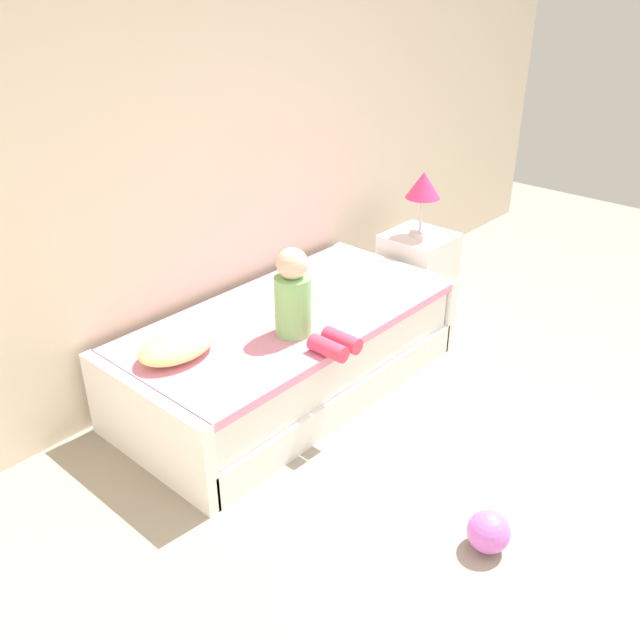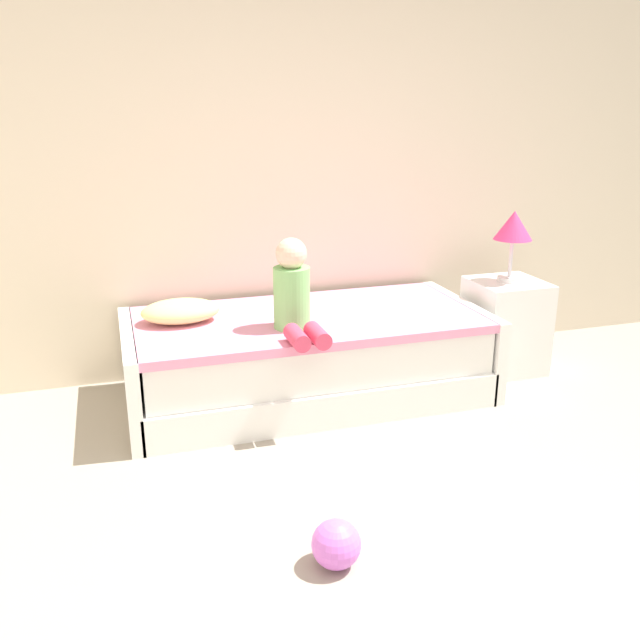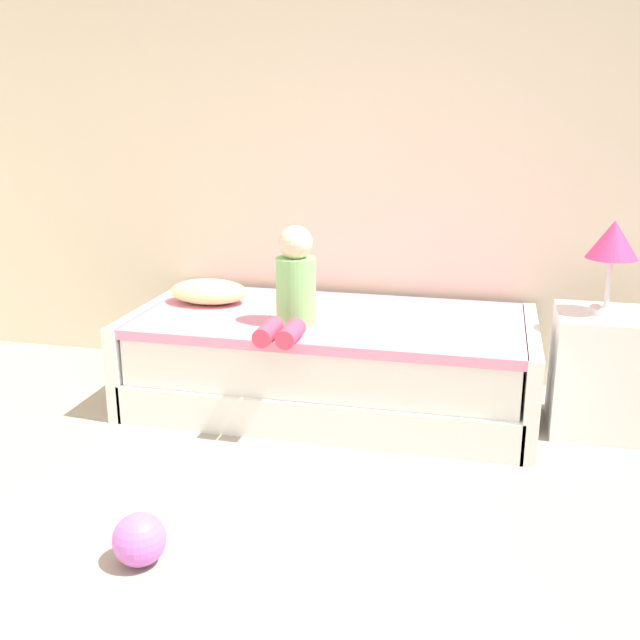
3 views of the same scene
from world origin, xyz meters
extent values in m
plane|color=#9E9384|center=(0.00, 0.00, 0.00)|extent=(9.20, 9.20, 0.00)
cube|color=beige|center=(0.00, 2.60, 1.45)|extent=(7.20, 0.10, 2.90)
cube|color=white|center=(-0.22, 2.00, 0.10)|extent=(2.00, 1.00, 0.20)
cube|color=white|center=(-0.22, 2.00, 0.33)|extent=(1.94, 0.94, 0.25)
cube|color=pink|center=(-0.22, 2.00, 0.47)|extent=(1.98, 0.98, 0.05)
cube|color=white|center=(-1.24, 2.00, 0.25)|extent=(0.07, 1.00, 0.50)
cube|color=white|center=(0.80, 2.00, 0.25)|extent=(0.07, 1.00, 0.50)
cube|color=white|center=(1.13, 2.01, 0.30)|extent=(0.44, 0.44, 0.60)
cylinder|color=silver|center=(1.13, 2.01, 0.61)|extent=(0.15, 0.15, 0.03)
cylinder|color=silver|center=(1.13, 2.01, 0.75)|extent=(0.02, 0.02, 0.24)
cone|color=#E5387A|center=(1.13, 2.01, 0.96)|extent=(0.24, 0.24, 0.18)
cylinder|color=#7FC672|center=(-0.36, 1.82, 0.67)|extent=(0.20, 0.20, 0.34)
sphere|color=beige|center=(-0.36, 1.82, 0.92)|extent=(0.17, 0.17, 0.17)
cylinder|color=#D83F60|center=(-0.41, 1.52, 0.55)|extent=(0.09, 0.22, 0.09)
cylinder|color=#D83F60|center=(-0.30, 1.52, 0.55)|extent=(0.09, 0.22, 0.09)
ellipsoid|color=#F2E58C|center=(-0.94, 2.10, 0.56)|extent=(0.44, 0.30, 0.13)
sphere|color=#CC66D8|center=(-0.57, 0.44, 0.10)|extent=(0.19, 0.19, 0.19)
camera|label=1|loc=(-2.71, -0.48, 2.35)|focal=38.36mm
camera|label=2|loc=(-1.27, -1.59, 1.68)|focal=37.68mm
camera|label=3|loc=(0.58, -1.63, 1.59)|focal=41.53mm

